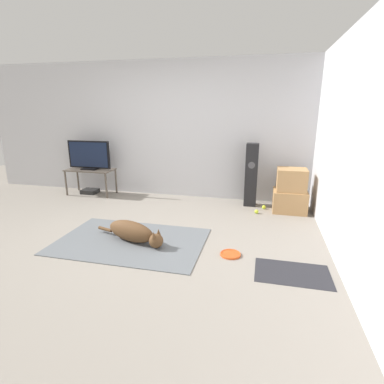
{
  "coord_description": "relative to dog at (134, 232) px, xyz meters",
  "views": [
    {
      "loc": [
        1.71,
        -3.47,
        1.69
      ],
      "look_at": [
        0.69,
        0.81,
        0.45
      ],
      "focal_mm": 28.0,
      "sensor_mm": 36.0,
      "label": 1
    }
  ],
  "objects": [
    {
      "name": "ground_plane",
      "position": [
        -0.14,
        0.16,
        -0.14
      ],
      "size": [
        12.0,
        12.0,
        0.0
      ],
      "primitive_type": "plane",
      "color": "gray"
    },
    {
      "name": "wall_back",
      "position": [
        -0.14,
        2.26,
        1.13
      ],
      "size": [
        8.0,
        0.06,
        2.55
      ],
      "color": "silver",
      "rests_on": "ground_plane"
    },
    {
      "name": "wall_right",
      "position": [
        2.46,
        0.16,
        1.13
      ],
      "size": [
        0.06,
        8.0,
        2.55
      ],
      "color": "silver",
      "rests_on": "ground_plane"
    },
    {
      "name": "area_rug",
      "position": [
        -0.05,
        0.01,
        -0.14
      ],
      "size": [
        1.91,
        1.26,
        0.01
      ],
      "color": "slate",
      "rests_on": "ground_plane"
    },
    {
      "name": "dog",
      "position": [
        0.0,
        0.0,
        0.0
      ],
      "size": [
        1.05,
        0.43,
        0.27
      ],
      "color": "brown",
      "rests_on": "area_rug"
    },
    {
      "name": "frisbee",
      "position": [
        1.26,
        -0.06,
        -0.13
      ],
      "size": [
        0.25,
        0.25,
        0.03
      ],
      "color": "#DB511E",
      "rests_on": "ground_plane"
    },
    {
      "name": "cardboard_box_lower",
      "position": [
        2.05,
        1.74,
        0.04
      ],
      "size": [
        0.55,
        0.46,
        0.36
      ],
      "color": "tan",
      "rests_on": "ground_plane"
    },
    {
      "name": "cardboard_box_upper",
      "position": [
        2.05,
        1.73,
        0.41
      ],
      "size": [
        0.47,
        0.39,
        0.37
      ],
      "color": "tan",
      "rests_on": "cardboard_box_lower"
    },
    {
      "name": "floor_speaker",
      "position": [
        1.38,
        1.93,
        0.41
      ],
      "size": [
        0.21,
        0.21,
        1.11
      ],
      "color": "black",
      "rests_on": "ground_plane"
    },
    {
      "name": "tv_stand",
      "position": [
        -1.77,
        1.91,
        0.3
      ],
      "size": [
        0.94,
        0.46,
        0.51
      ],
      "color": "brown",
      "rests_on": "ground_plane"
    },
    {
      "name": "tv",
      "position": [
        -1.77,
        1.91,
        0.65
      ],
      "size": [
        0.88,
        0.2,
        0.56
      ],
      "color": "black",
      "rests_on": "tv_stand"
    },
    {
      "name": "tennis_ball_by_boxes",
      "position": [
        1.52,
        1.5,
        -0.11
      ],
      "size": [
        0.07,
        0.07,
        0.07
      ],
      "color": "#C6E033",
      "rests_on": "ground_plane"
    },
    {
      "name": "tennis_ball_near_speaker",
      "position": [
        1.63,
        1.76,
        -0.11
      ],
      "size": [
        0.07,
        0.07,
        0.07
      ],
      "color": "#C6E033",
      "rests_on": "ground_plane"
    },
    {
      "name": "game_console",
      "position": [
        -1.84,
        1.95,
        -0.1
      ],
      "size": [
        0.31,
        0.26,
        0.08
      ],
      "color": "black",
      "rests_on": "ground_plane"
    },
    {
      "name": "door_mat",
      "position": [
        1.95,
        -0.32,
        -0.14
      ],
      "size": [
        0.78,
        0.51,
        0.01
      ],
      "color": "#28282D",
      "rests_on": "ground_plane"
    }
  ]
}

